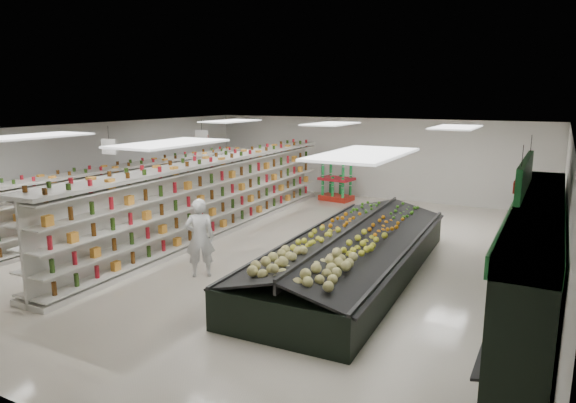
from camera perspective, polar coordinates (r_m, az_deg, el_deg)
The scene contains 15 objects.
floor at distance 14.20m, azimuth -1.83°, elevation -5.02°, with size 16.00×16.00×0.00m, color beige.
ceiling at distance 13.63m, azimuth -1.92°, elevation 7.98°, with size 14.00×16.00×0.02m, color white.
wall_back at distance 21.06m, azimuth 9.04°, elevation 4.79°, with size 14.00×0.02×3.20m, color silver.
wall_left at distance 18.30m, azimuth -21.30°, elevation 3.11°, with size 0.02×16.00×3.20m, color silver.
wall_right at distance 12.05m, azimuth 28.40°, elevation -1.62°, with size 0.02×16.00×3.20m, color silver.
produce_wall_case at distance 10.68m, azimuth 25.69°, elevation -4.92°, with size 0.93×8.00×2.20m.
aisle_sign_near at distance 14.47m, azimuth -19.25°, elevation 5.78°, with size 0.52×0.06×0.75m.
aisle_sign_far at distance 17.43m, azimuth -9.56°, elevation 7.16°, with size 0.52×0.06×0.75m.
hortifruti_banner at distance 10.40m, azimuth 24.81°, elevation 2.71°, with size 0.12×3.20×0.95m.
gondola_left at distance 17.69m, azimuth -15.73°, elevation 0.84°, with size 0.97×11.12×1.93m.
gondola_center at distance 15.54m, azimuth -8.13°, elevation 0.25°, with size 1.35×12.95×2.24m.
produce_island at distance 11.94m, azimuth 7.08°, elevation -5.71°, with size 3.06×7.85×1.16m.
soda_endcap at distance 20.33m, azimuth 5.42°, elevation 2.32°, with size 1.37×1.03×1.62m.
shopper_main at distance 11.85m, azimuth -9.77°, elevation -3.99°, with size 0.67×0.44×1.83m, color white.
shopper_background at distance 20.13m, azimuth -4.24°, elevation 2.13°, with size 0.73×0.45×1.49m, color #A28064.
Camera 1 is at (6.77, -11.79, 4.08)m, focal length 32.00 mm.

